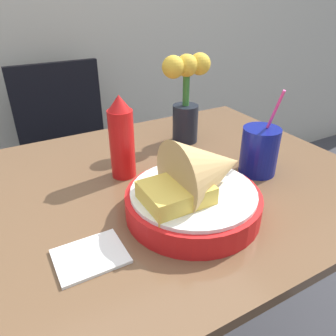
{
  "coord_description": "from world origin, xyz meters",
  "views": [
    {
      "loc": [
        -0.33,
        -0.63,
        1.2
      ],
      "look_at": [
        -0.0,
        -0.05,
        0.83
      ],
      "focal_mm": 35.0,
      "sensor_mm": 36.0,
      "label": 1
    }
  ],
  "objects_px": {
    "chair_far_window": "(69,149)",
    "drink_cup": "(259,152)",
    "flower_vase": "(186,94)",
    "ketchup_bottle": "(122,138)",
    "food_basket": "(198,188)"
  },
  "relations": [
    {
      "from": "flower_vase",
      "to": "ketchup_bottle",
      "type": "bearing_deg",
      "value": -156.6
    },
    {
      "from": "chair_far_window",
      "to": "flower_vase",
      "type": "bearing_deg",
      "value": -69.43
    },
    {
      "from": "drink_cup",
      "to": "chair_far_window",
      "type": "bearing_deg",
      "value": 108.22
    },
    {
      "from": "chair_far_window",
      "to": "drink_cup",
      "type": "height_order",
      "value": "drink_cup"
    },
    {
      "from": "chair_far_window",
      "to": "ketchup_bottle",
      "type": "height_order",
      "value": "ketchup_bottle"
    },
    {
      "from": "chair_far_window",
      "to": "flower_vase",
      "type": "relative_size",
      "value": 3.45
    },
    {
      "from": "ketchup_bottle",
      "to": "flower_vase",
      "type": "distance_m",
      "value": 0.28
    },
    {
      "from": "chair_far_window",
      "to": "drink_cup",
      "type": "bearing_deg",
      "value": -71.78
    },
    {
      "from": "ketchup_bottle",
      "to": "flower_vase",
      "type": "height_order",
      "value": "flower_vase"
    },
    {
      "from": "food_basket",
      "to": "flower_vase",
      "type": "height_order",
      "value": "flower_vase"
    },
    {
      "from": "food_basket",
      "to": "ketchup_bottle",
      "type": "xyz_separation_m",
      "value": [
        -0.08,
        0.23,
        0.04
      ]
    },
    {
      "from": "drink_cup",
      "to": "food_basket",
      "type": "bearing_deg",
      "value": -163.14
    },
    {
      "from": "ketchup_bottle",
      "to": "drink_cup",
      "type": "xyz_separation_m",
      "value": [
        0.31,
        -0.16,
        -0.05
      ]
    },
    {
      "from": "food_basket",
      "to": "ketchup_bottle",
      "type": "distance_m",
      "value": 0.24
    },
    {
      "from": "ketchup_bottle",
      "to": "chair_far_window",
      "type": "bearing_deg",
      "value": 89.0
    }
  ]
}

